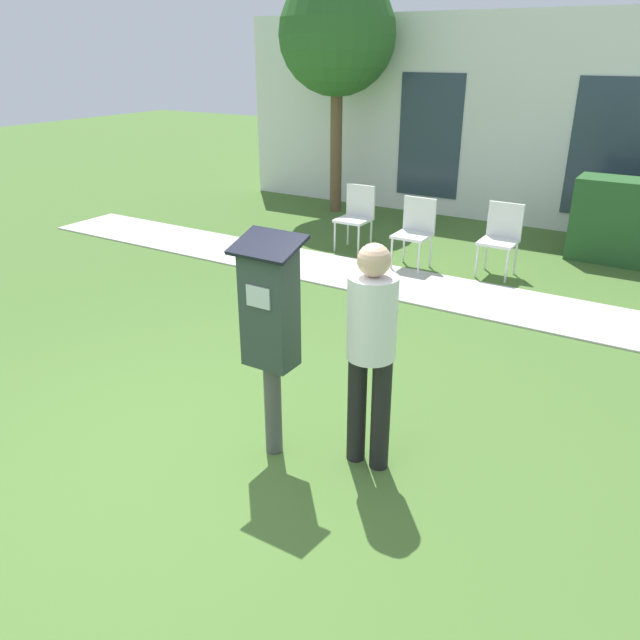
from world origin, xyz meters
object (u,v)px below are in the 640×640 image
at_px(person_standing, 371,341).
at_px(outdoor_chair_right, 501,234).
at_px(parking_meter, 270,320).
at_px(outdoor_chair_middle, 415,227).
at_px(outdoor_chair_left, 357,212).

distance_m(person_standing, outdoor_chair_right, 4.44).
distance_m(parking_meter, outdoor_chair_middle, 4.45).
bearing_deg(person_standing, outdoor_chair_left, 140.85).
distance_m(parking_meter, outdoor_chair_left, 5.04).
bearing_deg(outdoor_chair_right, person_standing, -89.75).
bearing_deg(outdoor_chair_right, outdoor_chair_middle, -169.82).
height_order(outdoor_chair_left, outdoor_chair_right, same).
xyz_separation_m(outdoor_chair_left, outdoor_chair_middle, (1.04, -0.31, 0.00)).
xyz_separation_m(person_standing, outdoor_chair_right, (-0.43, 4.40, -0.40)).
bearing_deg(parking_meter, person_standing, 20.07).
bearing_deg(outdoor_chair_left, outdoor_chair_middle, -6.47).
bearing_deg(outdoor_chair_left, parking_meter, -57.84).
relative_size(parking_meter, outdoor_chair_middle, 1.77).
relative_size(outdoor_chair_left, outdoor_chair_right, 1.00).
bearing_deg(outdoor_chair_middle, outdoor_chair_right, 31.17).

